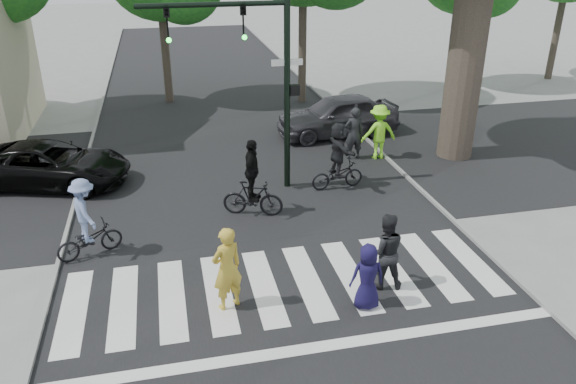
# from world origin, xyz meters

# --- Properties ---
(ground) EXTENTS (120.00, 120.00, 0.00)m
(ground) POSITION_xyz_m (0.00, 0.00, 0.00)
(ground) COLOR gray
(ground) RESTS_ON ground
(road_stem) EXTENTS (10.00, 70.00, 0.01)m
(road_stem) POSITION_xyz_m (0.00, 5.00, 0.01)
(road_stem) COLOR black
(road_stem) RESTS_ON ground
(road_cross) EXTENTS (70.00, 10.00, 0.01)m
(road_cross) POSITION_xyz_m (0.00, 8.00, 0.01)
(road_cross) COLOR black
(road_cross) RESTS_ON ground
(curb_left) EXTENTS (0.10, 70.00, 0.10)m
(curb_left) POSITION_xyz_m (-5.05, 5.00, 0.05)
(curb_left) COLOR gray
(curb_left) RESTS_ON ground
(curb_right) EXTENTS (0.10, 70.00, 0.10)m
(curb_right) POSITION_xyz_m (5.05, 5.00, 0.05)
(curb_right) COLOR gray
(curb_right) RESTS_ON ground
(crosswalk) EXTENTS (10.00, 3.85, 0.01)m
(crosswalk) POSITION_xyz_m (0.00, 0.66, 0.01)
(crosswalk) COLOR silver
(crosswalk) RESTS_ON ground
(traffic_signal) EXTENTS (4.45, 0.29, 6.00)m
(traffic_signal) POSITION_xyz_m (0.35, 6.20, 3.90)
(traffic_signal) COLOR black
(traffic_signal) RESTS_ON ground
(pedestrian_woman) EXTENTS (0.80, 0.68, 1.85)m
(pedestrian_woman) POSITION_xyz_m (-1.34, 0.45, 0.93)
(pedestrian_woman) COLOR gold
(pedestrian_woman) RESTS_ON ground
(pedestrian_child) EXTENTS (0.74, 0.50, 1.46)m
(pedestrian_child) POSITION_xyz_m (1.44, -0.18, 0.73)
(pedestrian_child) COLOR #16103A
(pedestrian_child) RESTS_ON ground
(pedestrian_adult) EXTENTS (0.97, 0.82, 1.75)m
(pedestrian_adult) POSITION_xyz_m (2.06, 0.46, 0.88)
(pedestrian_adult) COLOR black
(pedestrian_adult) RESTS_ON ground
(cyclist_left) EXTENTS (1.66, 1.17, 1.99)m
(cyclist_left) POSITION_xyz_m (-4.32, 3.25, 0.86)
(cyclist_left) COLOR black
(cyclist_left) RESTS_ON ground
(cyclist_mid) EXTENTS (1.73, 1.10, 2.18)m
(cyclist_mid) POSITION_xyz_m (-0.15, 4.51, 0.90)
(cyclist_mid) COLOR black
(cyclist_mid) RESTS_ON ground
(cyclist_right) EXTENTS (1.69, 1.57, 2.08)m
(cyclist_right) POSITION_xyz_m (2.66, 5.73, 0.93)
(cyclist_right) COLOR black
(cyclist_right) RESTS_ON ground
(car_suv) EXTENTS (5.22, 3.51, 1.33)m
(car_suv) POSITION_xyz_m (-5.86, 7.92, 0.66)
(car_suv) COLOR black
(car_suv) RESTS_ON ground
(car_grey) EXTENTS (4.81, 2.31, 1.59)m
(car_grey) POSITION_xyz_m (4.14, 10.47, 0.79)
(car_grey) COLOR #38373C
(car_grey) RESTS_ON ground
(bystander_hivis) EXTENTS (1.23, 0.72, 1.89)m
(bystander_hivis) POSITION_xyz_m (4.77, 7.82, 0.95)
(bystander_hivis) COLOR #8DFF29
(bystander_hivis) RESTS_ON ground
(bystander_dark) EXTENTS (0.66, 0.44, 1.81)m
(bystander_dark) POSITION_xyz_m (3.94, 7.99, 0.91)
(bystander_dark) COLOR black
(bystander_dark) RESTS_ON ground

